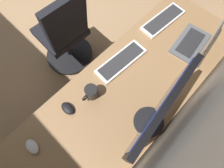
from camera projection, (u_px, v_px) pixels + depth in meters
floor_plane at (34, 10)px, 2.49m from camera, size 5.49×5.49×0.00m
desk at (117, 103)px, 1.26m from camera, size 2.28×0.70×0.73m
drawer_pedestal at (126, 107)px, 1.58m from camera, size 0.40×0.51×0.69m
monitor_primary at (158, 112)px, 0.91m from camera, size 0.58×0.20×0.46m
laptop_leftmost at (198, 43)px, 1.33m from camera, size 0.37×0.29×0.20m
keyboard_main at (121, 61)px, 1.32m from camera, size 0.43×0.17×0.02m
keyboard_spare at (163, 20)px, 1.47m from camera, size 0.43×0.17×0.02m
mouse_main at (32, 147)px, 1.08m from camera, size 0.06×0.10×0.03m
mouse_spare at (68, 108)px, 1.17m from camera, size 0.06×0.10×0.03m
coffee_mug at (91, 92)px, 1.17m from camera, size 0.13×0.09×0.11m
office_chair at (65, 36)px, 1.75m from camera, size 0.56×0.56×0.97m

